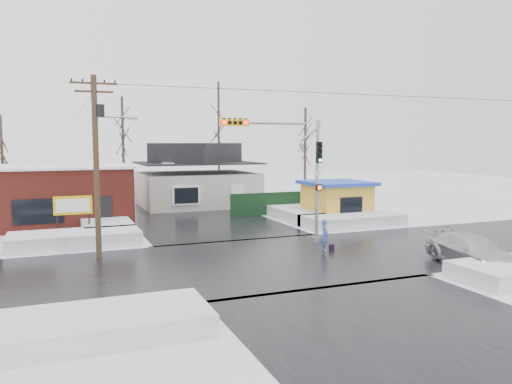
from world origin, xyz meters
name	(u,v)px	position (x,y,z in m)	size (l,w,h in m)	color
ground	(274,259)	(0.00, 0.00, 0.00)	(120.00, 120.00, 0.00)	white
road_ns	(274,259)	(0.00, 0.00, 0.01)	(10.00, 120.00, 0.02)	black
road_ew	(274,259)	(0.00, 0.00, 0.01)	(120.00, 10.00, 0.02)	black
snowbank_nw	(75,239)	(-9.00, 7.00, 0.40)	(7.00, 3.00, 0.80)	white
snowbank_ne	(353,220)	(9.00, 7.00, 0.40)	(7.00, 3.00, 0.80)	white
snowbank_sw	(92,326)	(-9.00, -7.00, 0.35)	(7.00, 3.00, 0.70)	white
snowbank_nside_w	(105,223)	(-7.00, 12.00, 0.40)	(3.00, 8.00, 0.80)	white
snowbank_nside_e	(294,212)	(7.00, 12.00, 0.40)	(3.00, 8.00, 0.80)	white
traffic_signal	(293,164)	(2.43, 2.97, 4.54)	(6.05, 0.68, 7.00)	gray
utility_pole	(97,156)	(-7.93, 3.50, 5.11)	(3.15, 0.44, 9.00)	#382619
brick_building	(40,195)	(-11.00, 15.99, 2.08)	(12.20, 8.20, 4.12)	maroon
marquee_sign	(73,207)	(-9.00, 9.49, 1.92)	(2.20, 0.21, 2.55)	black
house	(197,177)	(2.00, 22.00, 2.62)	(10.40, 8.40, 5.76)	beige
kiosk	(337,200)	(9.50, 9.99, 1.46)	(4.60, 4.60, 2.88)	gold
fence	(278,203)	(6.50, 14.00, 0.90)	(8.00, 0.12, 1.80)	black
tree_far_left	(122,119)	(-4.00, 26.00, 7.95)	(3.00, 3.00, 10.00)	#332821
tree_far_mid	(219,106)	(6.00, 28.00, 9.54)	(3.00, 3.00, 12.00)	#332821
tree_far_right	(305,127)	(12.00, 20.00, 7.16)	(3.00, 3.00, 9.00)	#332821
tree_far_west	(1,135)	(-14.00, 24.00, 6.36)	(3.00, 3.00, 8.00)	#332821
pedestrian	(325,235)	(3.24, 0.71, 0.86)	(0.63, 0.41, 1.72)	#4763C7
car	(471,251)	(8.02, -4.57, 0.72)	(2.02, 4.97, 1.44)	silver
shopping_bag	(332,248)	(3.60, 0.58, 0.17)	(0.28, 0.12, 0.35)	black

